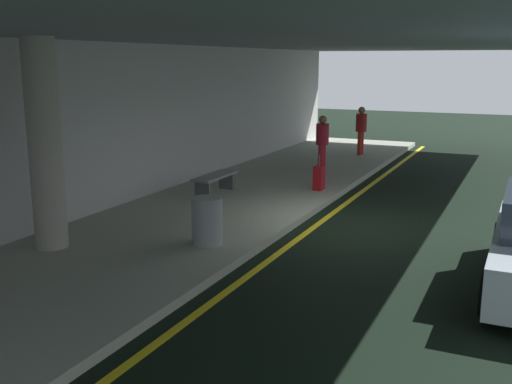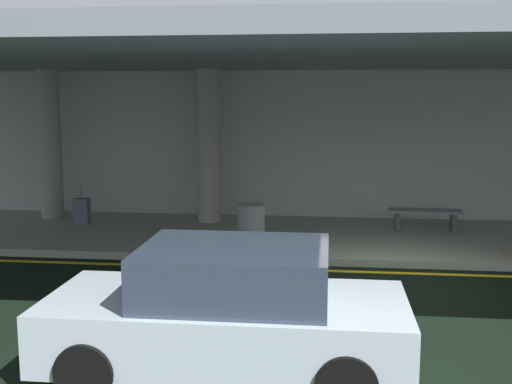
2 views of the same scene
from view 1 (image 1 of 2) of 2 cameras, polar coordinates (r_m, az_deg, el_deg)
name	(u,v)px [view 1 (image 1 of 2)]	position (r m, az deg, el deg)	size (l,w,h in m)	color
ground_plane	(349,227)	(12.75, 8.83, -3.29)	(60.00, 60.00, 0.00)	black
sidewalk	(219,209)	(13.86, -3.56, -1.58)	(26.00, 4.20, 0.15)	#9CA090
lane_stripe_yellow	(319,223)	(12.94, 5.99, -2.96)	(26.00, 0.14, 0.01)	yellow
support_column_left_mid	(45,145)	(11.02, -19.34, 4.20)	(0.57, 0.57, 3.65)	#A0998E
ceiling_overhang	(237,34)	(13.24, -1.82, 14.70)	(28.00, 13.20, 0.30)	slate
terminal_back_wall	(134,125)	(14.74, -11.44, 6.24)	(26.00, 0.30, 3.80)	#B6B4B4
traveler_with_luggage	(322,140)	(17.94, 6.30, 4.93)	(0.38, 0.38, 1.68)	#A81A25
person_waiting_for_ride	(361,127)	(21.52, 9.92, 6.04)	(0.38, 0.38, 1.68)	#A72A15
suitcase_upright_secondary	(319,178)	(15.51, 5.99, 1.34)	(0.36, 0.22, 0.90)	maroon
bench_metal	(215,180)	(14.98, -3.89, 1.15)	(1.60, 0.50, 0.48)	slate
trash_bin_steel	(207,221)	(10.91, -4.65, -2.73)	(0.56, 0.56, 0.85)	gray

